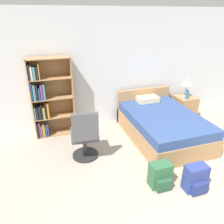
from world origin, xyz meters
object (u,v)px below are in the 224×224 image
at_px(table_lamp, 187,82).
at_px(backpack_blue, 196,179).
at_px(bookshelf, 47,100).
at_px(bed, 161,124).
at_px(nightstand, 184,107).
at_px(backpack_green, 160,176).
at_px(office_chair, 85,136).
at_px(water_bottle, 187,95).

height_order(table_lamp, backpack_blue, table_lamp).
height_order(bookshelf, bed, bookshelf).
distance_m(table_lamp, backpack_blue, 2.77).
relative_size(bookshelf, table_lamp, 3.49).
bearing_deg(nightstand, backpack_green, -132.01).
height_order(bed, table_lamp, table_lamp).
relative_size(office_chair, backpack_blue, 2.39).
bearing_deg(bed, bookshelf, 159.82).
height_order(bed, nightstand, bed).
xyz_separation_m(bed, office_chair, (-1.72, -0.31, 0.19)).
height_order(bookshelf, table_lamp, bookshelf).
xyz_separation_m(water_bottle, backpack_blue, (-1.31, -2.16, -0.45)).
relative_size(water_bottle, backpack_blue, 0.53).
relative_size(table_lamp, backpack_blue, 1.15).
bearing_deg(backpack_green, bookshelf, 124.63).
bearing_deg(bookshelf, table_lamp, -1.91).
xyz_separation_m(table_lamp, water_bottle, (-0.06, -0.14, -0.27)).
bearing_deg(bookshelf, backpack_blue, -50.79).
distance_m(nightstand, backpack_green, 2.76).
height_order(bed, water_bottle, bed).
height_order(bookshelf, backpack_green, bookshelf).
xyz_separation_m(bookshelf, backpack_green, (1.50, -2.18, -0.63)).
height_order(nightstand, backpack_green, nightstand).
xyz_separation_m(table_lamp, backpack_blue, (-1.37, -2.30, -0.72)).
relative_size(bed, backpack_blue, 4.77).
xyz_separation_m(bed, table_lamp, (1.07, 0.72, 0.64)).
bearing_deg(nightstand, bookshelf, 177.78).
bearing_deg(nightstand, office_chair, -160.10).
bearing_deg(office_chair, backpack_green, -47.42).
distance_m(bookshelf, table_lamp, 3.34).
xyz_separation_m(bed, nightstand, (1.08, 0.70, -0.02)).
xyz_separation_m(water_bottle, backpack_green, (-1.77, -1.93, -0.46)).
bearing_deg(water_bottle, nightstand, 58.01).
xyz_separation_m(office_chair, backpack_green, (0.95, -1.04, -0.29)).
distance_m(office_chair, table_lamp, 3.00).
xyz_separation_m(bookshelf, bed, (2.27, -0.83, -0.54)).
xyz_separation_m(bed, water_bottle, (1.00, 0.59, 0.36)).
relative_size(office_chair, water_bottle, 4.47).
bearing_deg(bookshelf, office_chair, -64.19).
height_order(bookshelf, water_bottle, bookshelf).
bearing_deg(backpack_blue, office_chair, 138.10).
height_order(office_chair, table_lamp, table_lamp).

